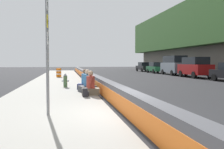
{
  "coord_description": "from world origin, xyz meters",
  "views": [
    {
      "loc": [
        -7.32,
        1.97,
        1.74
      ],
      "look_at": [
        10.22,
        -1.39,
        0.83
      ],
      "focal_mm": 39.17,
      "sensor_mm": 36.0,
      "label": 1
    }
  ],
  "objects_px": {
    "seated_person_foreground": "(91,87)",
    "construction_barrel": "(59,73)",
    "backpack": "(85,93)",
    "parked_car_fourth": "(195,67)",
    "fire_hydrant": "(65,80)",
    "seated_person_rear": "(85,83)",
    "parked_car_midline": "(174,65)",
    "route_sign_post": "(47,46)",
    "seated_person_middle": "(87,85)",
    "parked_car_far": "(156,68)",
    "parked_car_farther": "(144,67)"
  },
  "relations": [
    {
      "from": "construction_barrel",
      "to": "seated_person_rear",
      "type": "bearing_deg",
      "value": -171.32
    },
    {
      "from": "parked_car_farther",
      "to": "fire_hydrant",
      "type": "bearing_deg",
      "value": 152.47
    },
    {
      "from": "construction_barrel",
      "to": "parked_car_fourth",
      "type": "xyz_separation_m",
      "value": [
        -1.5,
        -14.86,
        0.56
      ]
    },
    {
      "from": "route_sign_post",
      "to": "fire_hydrant",
      "type": "height_order",
      "value": "route_sign_post"
    },
    {
      "from": "parked_car_fourth",
      "to": "parked_car_far",
      "type": "bearing_deg",
      "value": 0.48
    },
    {
      "from": "parked_car_far",
      "to": "parked_car_farther",
      "type": "distance_m",
      "value": 6.54
    },
    {
      "from": "parked_car_midline",
      "to": "backpack",
      "type": "bearing_deg",
      "value": 145.2
    },
    {
      "from": "backpack",
      "to": "parked_car_midline",
      "type": "distance_m",
      "value": 23.47
    },
    {
      "from": "backpack",
      "to": "parked_car_fourth",
      "type": "bearing_deg",
      "value": -44.03
    },
    {
      "from": "parked_car_midline",
      "to": "parked_car_far",
      "type": "relative_size",
      "value": 1.14
    },
    {
      "from": "seated_person_middle",
      "to": "parked_car_far",
      "type": "height_order",
      "value": "parked_car_far"
    },
    {
      "from": "seated_person_rear",
      "to": "parked_car_farther",
      "type": "xyz_separation_m",
      "value": [
        28.69,
        -13.12,
        0.35
      ]
    },
    {
      "from": "construction_barrel",
      "to": "parked_car_far",
      "type": "height_order",
      "value": "parked_car_far"
    },
    {
      "from": "fire_hydrant",
      "to": "seated_person_rear",
      "type": "xyz_separation_m",
      "value": [
        -1.33,
        -1.14,
        -0.08
      ]
    },
    {
      "from": "fire_hydrant",
      "to": "parked_car_far",
      "type": "distance_m",
      "value": 25.13
    },
    {
      "from": "parked_car_fourth",
      "to": "parked_car_far",
      "type": "relative_size",
      "value": 1.07
    },
    {
      "from": "fire_hydrant",
      "to": "parked_car_midline",
      "type": "xyz_separation_m",
      "value": [
        14.68,
        -14.29,
        0.77
      ]
    },
    {
      "from": "parked_car_midline",
      "to": "parked_car_far",
      "type": "distance_m",
      "value": 6.16
    },
    {
      "from": "construction_barrel",
      "to": "seated_person_middle",
      "type": "bearing_deg",
      "value": -172.11
    },
    {
      "from": "backpack",
      "to": "parked_car_fourth",
      "type": "distance_m",
      "value": 19.11
    },
    {
      "from": "seated_person_middle",
      "to": "parked_car_far",
      "type": "distance_m",
      "value": 26.83
    },
    {
      "from": "seated_person_foreground",
      "to": "parked_car_fourth",
      "type": "distance_m",
      "value": 18.38
    },
    {
      "from": "seated_person_rear",
      "to": "backpack",
      "type": "relative_size",
      "value": 2.96
    },
    {
      "from": "seated_person_rear",
      "to": "parked_car_midline",
      "type": "xyz_separation_m",
      "value": [
        16.01,
        -13.14,
        0.84
      ]
    },
    {
      "from": "seated_person_rear",
      "to": "backpack",
      "type": "bearing_deg",
      "value": 175.81
    },
    {
      "from": "seated_person_foreground",
      "to": "seated_person_middle",
      "type": "relative_size",
      "value": 0.98
    },
    {
      "from": "route_sign_post",
      "to": "parked_car_fourth",
      "type": "xyz_separation_m",
      "value": [
        17.36,
        -14.68,
        -1.05
      ]
    },
    {
      "from": "route_sign_post",
      "to": "seated_person_rear",
      "type": "xyz_separation_m",
      "value": [
        6.88,
        -1.65,
        -1.72
      ]
    },
    {
      "from": "fire_hydrant",
      "to": "parked_car_farther",
      "type": "distance_m",
      "value": 30.85
    },
    {
      "from": "route_sign_post",
      "to": "parked_car_midline",
      "type": "bearing_deg",
      "value": -32.87
    },
    {
      "from": "backpack",
      "to": "parked_car_far",
      "type": "bearing_deg",
      "value": -27.42
    },
    {
      "from": "seated_person_foreground",
      "to": "construction_barrel",
      "type": "xyz_separation_m",
      "value": [
        14.53,
        1.91,
        0.11
      ]
    },
    {
      "from": "seated_person_foreground",
      "to": "parked_car_far",
      "type": "relative_size",
      "value": 0.26
    },
    {
      "from": "seated_person_foreground",
      "to": "parked_car_fourth",
      "type": "xyz_separation_m",
      "value": [
        13.02,
        -12.96,
        0.68
      ]
    },
    {
      "from": "backpack",
      "to": "seated_person_middle",
      "type": "bearing_deg",
      "value": -7.9
    },
    {
      "from": "backpack",
      "to": "parked_car_farther",
      "type": "distance_m",
      "value": 34.62
    },
    {
      "from": "parked_car_farther",
      "to": "route_sign_post",
      "type": "bearing_deg",
      "value": 157.45
    },
    {
      "from": "parked_car_farther",
      "to": "parked_car_fourth",
      "type": "bearing_deg",
      "value": 179.74
    },
    {
      "from": "parked_car_midline",
      "to": "parked_car_farther",
      "type": "relative_size",
      "value": 1.14
    },
    {
      "from": "seated_person_foreground",
      "to": "backpack",
      "type": "xyz_separation_m",
      "value": [
        -0.71,
        0.32,
        -0.17
      ]
    },
    {
      "from": "seated_person_middle",
      "to": "parked_car_far",
      "type": "xyz_separation_m",
      "value": [
        23.52,
        -12.91,
        0.35
      ]
    },
    {
      "from": "route_sign_post",
      "to": "parked_car_far",
      "type": "xyz_separation_m",
      "value": [
        29.03,
        -14.59,
        -1.37
      ]
    },
    {
      "from": "fire_hydrant",
      "to": "backpack",
      "type": "bearing_deg",
      "value": -168.84
    },
    {
      "from": "seated_person_foreground",
      "to": "construction_barrel",
      "type": "relative_size",
      "value": 1.24
    },
    {
      "from": "construction_barrel",
      "to": "parked_car_farther",
      "type": "bearing_deg",
      "value": -41.83
    },
    {
      "from": "backpack",
      "to": "parked_car_fourth",
      "type": "relative_size",
      "value": 0.08
    },
    {
      "from": "parked_car_fourth",
      "to": "parked_car_midline",
      "type": "relative_size",
      "value": 0.94
    },
    {
      "from": "fire_hydrant",
      "to": "seated_person_rear",
      "type": "relative_size",
      "value": 0.74
    },
    {
      "from": "seated_person_rear",
      "to": "parked_car_midline",
      "type": "relative_size",
      "value": 0.23
    },
    {
      "from": "fire_hydrant",
      "to": "backpack",
      "type": "distance_m",
      "value": 4.67
    }
  ]
}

